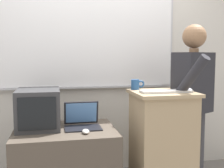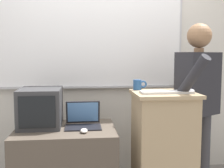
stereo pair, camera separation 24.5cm
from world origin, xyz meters
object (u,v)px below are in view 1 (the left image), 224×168
(person_presenter, at_px, (193,96))
(crt_monitor, at_px, (38,109))
(wireless_keyboard, at_px, (166,91))
(coffee_mug, at_px, (136,85))
(lectern_podium, at_px, (162,147))
(computer_mouse_by_laptop, at_px, (86,131))
(laptop, at_px, (82,119))
(side_desk, at_px, (66,168))
(computer_mouse_by_keyboard, at_px, (188,90))

(person_presenter, relative_size, crt_monitor, 3.69)
(wireless_keyboard, distance_m, coffee_mug, 0.32)
(wireless_keyboard, height_order, coffee_mug, coffee_mug)
(lectern_podium, height_order, computer_mouse_by_laptop, lectern_podium)
(person_presenter, xyz_separation_m, crt_monitor, (-1.46, 0.05, -0.08))
(laptop, height_order, crt_monitor, crt_monitor)
(side_desk, relative_size, crt_monitor, 1.98)
(side_desk, bearing_deg, computer_mouse_by_laptop, -46.43)
(lectern_podium, bearing_deg, computer_mouse_by_keyboard, -13.41)
(side_desk, relative_size, laptop, 2.75)
(wireless_keyboard, bearing_deg, laptop, 163.16)
(person_presenter, bearing_deg, coffee_mug, 146.81)
(crt_monitor, bearing_deg, person_presenter, -1.82)
(wireless_keyboard, xyz_separation_m, computer_mouse_by_keyboard, (0.22, 0.01, 0.01))
(lectern_podium, xyz_separation_m, person_presenter, (0.37, 0.14, 0.44))
(lectern_podium, xyz_separation_m, coffee_mug, (-0.19, 0.19, 0.56))
(laptop, height_order, coffee_mug, coffee_mug)
(wireless_keyboard, xyz_separation_m, computer_mouse_by_laptop, (-0.71, -0.01, -0.31))
(side_desk, distance_m, coffee_mug, 0.99)
(side_desk, relative_size, coffee_mug, 6.76)
(side_desk, xyz_separation_m, person_presenter, (1.24, 0.05, 0.60))
(laptop, height_order, computer_mouse_by_keyboard, computer_mouse_by_keyboard)
(laptop, bearing_deg, lectern_podium, -12.00)
(laptop, distance_m, crt_monitor, 0.40)
(computer_mouse_by_laptop, xyz_separation_m, coffee_mug, (0.51, 0.27, 0.35))
(lectern_podium, distance_m, laptop, 0.77)
(computer_mouse_by_laptop, distance_m, coffee_mug, 0.68)
(laptop, bearing_deg, coffee_mug, 4.28)
(side_desk, height_order, person_presenter, person_presenter)
(laptop, bearing_deg, wireless_keyboard, -16.84)
(lectern_podium, distance_m, person_presenter, 0.59)
(laptop, height_order, computer_mouse_by_laptop, laptop)
(lectern_podium, relative_size, computer_mouse_by_keyboard, 10.23)
(laptop, xyz_separation_m, crt_monitor, (-0.38, 0.04, 0.11))
(lectern_podium, relative_size, computer_mouse_by_laptop, 10.23)
(computer_mouse_by_keyboard, bearing_deg, lectern_podium, 166.59)
(person_presenter, height_order, crt_monitor, person_presenter)
(laptop, bearing_deg, computer_mouse_by_laptop, -88.40)
(computer_mouse_by_keyboard, height_order, coffee_mug, coffee_mug)
(laptop, distance_m, coffee_mug, 0.60)
(side_desk, bearing_deg, wireless_keyboard, -10.24)
(side_desk, relative_size, computer_mouse_by_keyboard, 8.80)
(person_presenter, distance_m, wireless_keyboard, 0.43)
(lectern_podium, xyz_separation_m, laptop, (-0.71, 0.15, 0.25))
(computer_mouse_by_keyboard, relative_size, coffee_mug, 0.77)
(computer_mouse_by_laptop, bearing_deg, side_desk, 133.57)
(lectern_podium, xyz_separation_m, crt_monitor, (-1.09, 0.19, 0.36))
(laptop, relative_size, wireless_keyboard, 0.72)
(person_presenter, bearing_deg, computer_mouse_by_laptop, 163.32)
(person_presenter, relative_size, laptop, 5.13)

